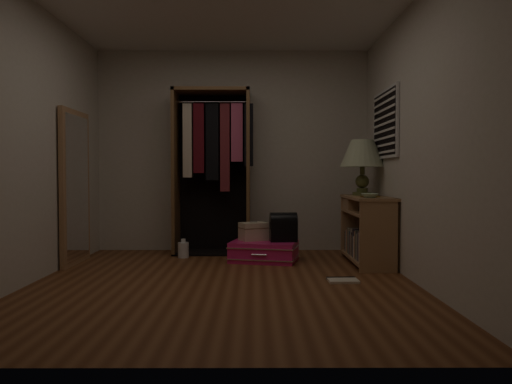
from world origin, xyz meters
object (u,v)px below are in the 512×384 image
console_bookshelf (366,228)px  white_jug (183,250)px  black_bag (283,226)px  train_case (253,231)px  open_wardrobe (214,157)px  pink_suitcase (264,251)px  table_lamp (362,155)px  floor_mirror (75,187)px

console_bookshelf → white_jug: bearing=170.2°
black_bag → train_case: bearing=162.1°
train_case → open_wardrobe: bearing=108.0°
pink_suitcase → table_lamp: table_lamp is taller
white_jug → train_case: bearing=-10.9°
black_bag → table_lamp: (0.93, 0.14, 0.82)m
open_wardrobe → train_case: (0.50, -0.54, -0.88)m
floor_mirror → black_bag: size_ratio=5.13×
console_bookshelf → table_lamp: table_lamp is taller
console_bookshelf → open_wardrobe: bearing=157.3°
train_case → table_lamp: bearing=-22.6°
pink_suitcase → floor_mirror: bearing=-163.0°
pink_suitcase → open_wardrobe: bearing=147.9°
floor_mirror → open_wardrobe: bearing=27.6°
floor_mirror → black_bag: floor_mirror is taller
table_lamp → pink_suitcase: bearing=-173.6°
console_bookshelf → black_bag: size_ratio=3.38×
train_case → white_jug: 0.89m
train_case → white_jug: bearing=144.3°
pink_suitcase → black_bag: bearing=11.1°
floor_mirror → console_bookshelf: bearing=0.6°
train_case → black_bag: bearing=-38.8°
floor_mirror → pink_suitcase: 2.23m
console_bookshelf → train_case: size_ratio=3.05×
floor_mirror → train_case: bearing=6.8°
open_wardrobe → floor_mirror: open_wardrobe is taller
open_wardrobe → floor_mirror: bearing=-152.4°
floor_mirror → table_lamp: bearing=5.0°
open_wardrobe → white_jug: open_wardrobe is taller
open_wardrobe → table_lamp: (1.77, -0.49, 0.01)m
pink_suitcase → train_case: (-0.12, 0.08, 0.22)m
pink_suitcase → train_case: 0.26m
console_bookshelf → open_wardrobe: open_wardrobe is taller
floor_mirror → table_lamp: floor_mirror is taller
train_case → white_jug: (-0.84, 0.16, -0.24)m
white_jug → table_lamp: bearing=-3.0°
open_wardrobe → white_jug: size_ratio=9.09×
white_jug → pink_suitcase: bearing=-14.1°
open_wardrobe → pink_suitcase: size_ratio=2.41×
open_wardrobe → black_bag: bearing=-36.5°
train_case → white_jug: size_ratio=1.63×
black_bag → white_jug: size_ratio=1.47×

